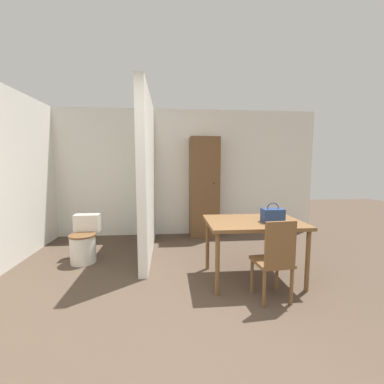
{
  "coord_description": "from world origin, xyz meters",
  "views": [
    {
      "loc": [
        -0.17,
        -1.64,
        1.45
      ],
      "look_at": [
        0.15,
        1.82,
        1.06
      ],
      "focal_mm": 24.0,
      "sensor_mm": 36.0,
      "label": 1
    }
  ],
  "objects_px": {
    "toilet": "(84,242)",
    "wooden_cabinet": "(204,187)",
    "dining_table": "(253,227)",
    "wooden_chair": "(275,259)",
    "handbag": "(273,215)"
  },
  "relations": [
    {
      "from": "wooden_chair",
      "to": "handbag",
      "type": "bearing_deg",
      "value": 66.58
    },
    {
      "from": "wooden_chair",
      "to": "wooden_cabinet",
      "type": "height_order",
      "value": "wooden_cabinet"
    },
    {
      "from": "wooden_chair",
      "to": "wooden_cabinet",
      "type": "distance_m",
      "value": 2.57
    },
    {
      "from": "handbag",
      "to": "wooden_cabinet",
      "type": "height_order",
      "value": "wooden_cabinet"
    },
    {
      "from": "dining_table",
      "to": "handbag",
      "type": "height_order",
      "value": "handbag"
    },
    {
      "from": "wooden_chair",
      "to": "toilet",
      "type": "distance_m",
      "value": 2.7
    },
    {
      "from": "toilet",
      "to": "wooden_cabinet",
      "type": "bearing_deg",
      "value": 30.36
    },
    {
      "from": "dining_table",
      "to": "wooden_cabinet",
      "type": "height_order",
      "value": "wooden_cabinet"
    },
    {
      "from": "dining_table",
      "to": "handbag",
      "type": "xyz_separation_m",
      "value": [
        0.2,
        -0.09,
        0.16
      ]
    },
    {
      "from": "wooden_chair",
      "to": "toilet",
      "type": "relative_size",
      "value": 1.32
    },
    {
      "from": "toilet",
      "to": "wooden_cabinet",
      "type": "distance_m",
      "value": 2.36
    },
    {
      "from": "dining_table",
      "to": "wooden_cabinet",
      "type": "relative_size",
      "value": 0.59
    },
    {
      "from": "dining_table",
      "to": "toilet",
      "type": "xyz_separation_m",
      "value": [
        -2.29,
        0.81,
        -0.38
      ]
    },
    {
      "from": "wooden_chair",
      "to": "handbag",
      "type": "distance_m",
      "value": 0.59
    },
    {
      "from": "dining_table",
      "to": "toilet",
      "type": "bearing_deg",
      "value": 160.5
    }
  ]
}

